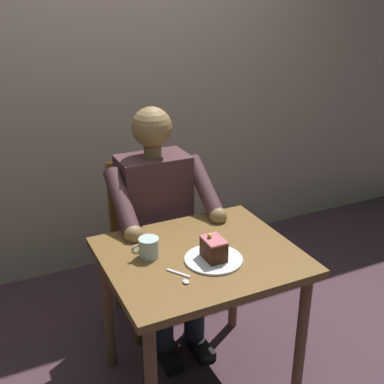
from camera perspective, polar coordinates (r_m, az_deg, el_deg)
The scene contains 9 objects.
ground_plane at distance 2.56m, azimuth 0.89°, elevation -21.11°, with size 14.00×14.00×0.00m, color #442C36.
cafe_rear_panel at distance 3.11m, azimuth -10.57°, elevation 17.46°, with size 6.40×0.12×3.00m, color #BA9F8E.
dining_table at distance 2.18m, azimuth 0.98°, elevation -9.56°, with size 0.83×0.71×0.71m.
chair at distance 2.74m, azimuth -5.04°, elevation -4.77°, with size 0.42×0.42×0.91m.
seated_person at distance 2.53m, azimuth -3.74°, elevation -3.57°, with size 0.53×0.58×1.24m.
dessert_plate at distance 2.07m, azimuth 2.54°, elevation -7.90°, with size 0.25×0.25×0.01m, color white.
cake_slice at distance 2.05m, azimuth 2.56°, elevation -6.66°, with size 0.08×0.11×0.11m.
coffee_cup at distance 2.09m, azimuth -5.13°, elevation -6.49°, with size 0.12×0.09×0.09m.
dessert_spoon at distance 1.96m, azimuth -1.14°, elevation -10.03°, with size 0.07×0.14×0.01m.
Camera 1 is at (0.83, 1.64, 1.79)m, focal length 45.42 mm.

